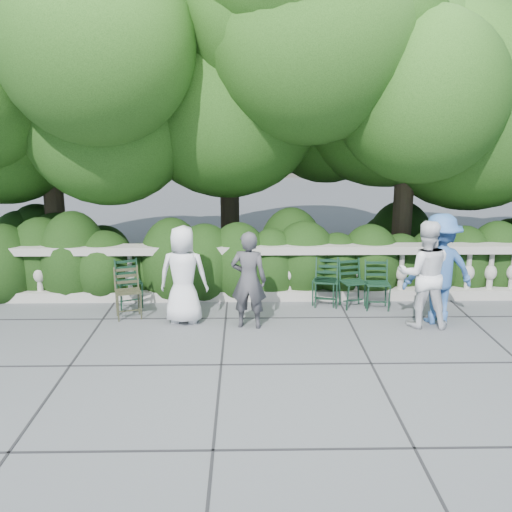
{
  "coord_description": "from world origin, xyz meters",
  "views": [
    {
      "loc": [
        -0.17,
        -8.01,
        3.2
      ],
      "look_at": [
        0.0,
        1.0,
        1.0
      ],
      "focal_mm": 40.0,
      "sensor_mm": 36.0,
      "label": 1
    }
  ],
  "objects_px": {
    "chair_e": "(378,311)",
    "person_woman_grey": "(249,280)",
    "chair_f": "(356,310)",
    "chair_weathered": "(130,321)",
    "person_older_blue": "(439,269)",
    "chair_d": "(326,308)",
    "chair_c": "(323,307)",
    "person_businessman": "(183,275)",
    "person_casual_man": "(424,274)",
    "chair_b": "(132,309)"
  },
  "relations": [
    {
      "from": "person_older_blue",
      "to": "chair_weathered",
      "type": "bearing_deg",
      "value": -8.57
    },
    {
      "from": "chair_b",
      "to": "chair_f",
      "type": "bearing_deg",
      "value": -24.07
    },
    {
      "from": "chair_b",
      "to": "person_older_blue",
      "type": "height_order",
      "value": "person_older_blue"
    },
    {
      "from": "chair_e",
      "to": "chair_d",
      "type": "bearing_deg",
      "value": 171.9
    },
    {
      "from": "chair_c",
      "to": "chair_weathered",
      "type": "height_order",
      "value": "same"
    },
    {
      "from": "person_businessman",
      "to": "person_woman_grey",
      "type": "xyz_separation_m",
      "value": [
        1.03,
        -0.23,
        -0.02
      ]
    },
    {
      "from": "chair_d",
      "to": "chair_b",
      "type": "bearing_deg",
      "value": -171.68
    },
    {
      "from": "person_older_blue",
      "to": "chair_c",
      "type": "bearing_deg",
      "value": -30.67
    },
    {
      "from": "person_casual_man",
      "to": "person_older_blue",
      "type": "relative_size",
      "value": 0.96
    },
    {
      "from": "person_casual_man",
      "to": "person_businessman",
      "type": "bearing_deg",
      "value": 3.93
    },
    {
      "from": "chair_c",
      "to": "chair_e",
      "type": "height_order",
      "value": "same"
    },
    {
      "from": "chair_e",
      "to": "chair_weathered",
      "type": "relative_size",
      "value": 1.0
    },
    {
      "from": "person_businessman",
      "to": "person_older_blue",
      "type": "bearing_deg",
      "value": -176.52
    },
    {
      "from": "chair_b",
      "to": "chair_e",
      "type": "bearing_deg",
      "value": -25.34
    },
    {
      "from": "chair_c",
      "to": "person_older_blue",
      "type": "distance_m",
      "value": 2.06
    },
    {
      "from": "person_businessman",
      "to": "person_casual_man",
      "type": "distance_m",
      "value": 3.75
    },
    {
      "from": "person_casual_man",
      "to": "chair_e",
      "type": "bearing_deg",
      "value": -44.53
    },
    {
      "from": "chair_d",
      "to": "chair_weathered",
      "type": "xyz_separation_m",
      "value": [
        -3.24,
        -0.54,
        0.0
      ]
    },
    {
      "from": "chair_e",
      "to": "chair_f",
      "type": "xyz_separation_m",
      "value": [
        -0.34,
        0.1,
        0.0
      ]
    },
    {
      "from": "chair_e",
      "to": "chair_weathered",
      "type": "height_order",
      "value": "same"
    },
    {
      "from": "chair_f",
      "to": "chair_weathered",
      "type": "bearing_deg",
      "value": 172.49
    },
    {
      "from": "chair_weathered",
      "to": "person_older_blue",
      "type": "bearing_deg",
      "value": -18.61
    },
    {
      "from": "person_woman_grey",
      "to": "chair_d",
      "type": "bearing_deg",
      "value": -138.05
    },
    {
      "from": "chair_e",
      "to": "person_older_blue",
      "type": "xyz_separation_m",
      "value": [
        0.81,
        -0.51,
        0.88
      ]
    },
    {
      "from": "chair_weathered",
      "to": "chair_b",
      "type": "bearing_deg",
      "value": 81.08
    },
    {
      "from": "chair_e",
      "to": "person_older_blue",
      "type": "relative_size",
      "value": 0.48
    },
    {
      "from": "person_businessman",
      "to": "person_casual_man",
      "type": "xyz_separation_m",
      "value": [
        3.75,
        -0.23,
        0.05
      ]
    },
    {
      "from": "chair_e",
      "to": "person_woman_grey",
      "type": "relative_size",
      "value": 0.55
    },
    {
      "from": "chair_b",
      "to": "chair_e",
      "type": "distance_m",
      "value": 4.19
    },
    {
      "from": "chair_e",
      "to": "chair_f",
      "type": "bearing_deg",
      "value": 166.9
    },
    {
      "from": "chair_d",
      "to": "person_older_blue",
      "type": "bearing_deg",
      "value": -13.58
    },
    {
      "from": "chair_c",
      "to": "chair_d",
      "type": "xyz_separation_m",
      "value": [
        0.04,
        -0.07,
        0.0
      ]
    },
    {
      "from": "person_older_blue",
      "to": "person_woman_grey",
      "type": "bearing_deg",
      "value": -3.67
    },
    {
      "from": "chair_b",
      "to": "chair_c",
      "type": "relative_size",
      "value": 1.0
    },
    {
      "from": "chair_d",
      "to": "chair_weathered",
      "type": "height_order",
      "value": "same"
    },
    {
      "from": "person_businessman",
      "to": "person_casual_man",
      "type": "relative_size",
      "value": 0.94
    },
    {
      "from": "person_older_blue",
      "to": "chair_d",
      "type": "bearing_deg",
      "value": -29.13
    },
    {
      "from": "chair_weathered",
      "to": "chair_c",
      "type": "bearing_deg",
      "value": -6.19
    },
    {
      "from": "chair_c",
      "to": "chair_b",
      "type": "bearing_deg",
      "value": -162.09
    },
    {
      "from": "chair_weathered",
      "to": "person_woman_grey",
      "type": "xyz_separation_m",
      "value": [
        1.92,
        -0.31,
        0.76
      ]
    },
    {
      "from": "chair_f",
      "to": "person_older_blue",
      "type": "distance_m",
      "value": 1.57
    },
    {
      "from": "chair_e",
      "to": "person_casual_man",
      "type": "bearing_deg",
      "value": -48.68
    },
    {
      "from": "chair_d",
      "to": "person_casual_man",
      "type": "xyz_separation_m",
      "value": [
        1.39,
        -0.85,
        0.84
      ]
    },
    {
      "from": "chair_weathered",
      "to": "person_businessman",
      "type": "relative_size",
      "value": 0.53
    },
    {
      "from": "person_businessman",
      "to": "person_woman_grey",
      "type": "relative_size",
      "value": 1.03
    },
    {
      "from": "chair_c",
      "to": "chair_f",
      "type": "distance_m",
      "value": 0.57
    },
    {
      "from": "chair_e",
      "to": "chair_f",
      "type": "distance_m",
      "value": 0.36
    },
    {
      "from": "chair_d",
      "to": "person_older_blue",
      "type": "height_order",
      "value": "person_older_blue"
    },
    {
      "from": "person_casual_man",
      "to": "chair_b",
      "type": "bearing_deg",
      "value": -3.02
    },
    {
      "from": "person_older_blue",
      "to": "person_casual_man",
      "type": "bearing_deg",
      "value": 23.98
    }
  ]
}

